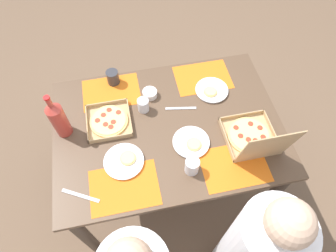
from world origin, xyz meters
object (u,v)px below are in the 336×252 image
object	(u,v)px
cup_clear_left	(113,77)
condiment_bowl	(150,94)
plate_far_left	(212,90)
plate_far_right	(124,161)
cup_red	(143,105)
diner_left_seat	(251,251)
pizza_box_edge_far	(109,121)
pizza_box_corner_right	(253,138)
plate_near_left	(191,142)
cup_dark	(192,166)
soda_bottle	(58,119)

from	to	relation	value
cup_clear_left	condiment_bowl	size ratio (longest dim) A/B	1.03
plate_far_left	plate_far_right	bearing A→B (deg)	31.98
cup_red	diner_left_seat	size ratio (longest dim) A/B	0.07
plate_far_right	condiment_bowl	distance (m)	0.48
pizza_box_edge_far	pizza_box_corner_right	size ratio (longest dim) A/B	0.78
pizza_box_edge_far	plate_near_left	size ratio (longest dim) A/B	1.22
pizza_box_edge_far	plate_far_right	size ratio (longest dim) A/B	1.16
pizza_box_corner_right	diner_left_seat	size ratio (longest dim) A/B	0.26
cup_dark	cup_clear_left	bearing A→B (deg)	-64.03
plate_far_left	diner_left_seat	xyz separation A→B (m)	(0.02, 0.94, -0.22)
condiment_bowl	plate_far_left	bearing A→B (deg)	173.30
plate_far_right	plate_near_left	bearing A→B (deg)	-174.48
soda_bottle	cup_dark	distance (m)	0.77
cup_red	condiment_bowl	size ratio (longest dim) A/B	0.97
pizza_box_corner_right	condiment_bowl	size ratio (longest dim) A/B	3.64
pizza_box_corner_right	plate_far_right	distance (m)	0.73
condiment_bowl	soda_bottle	bearing A→B (deg)	16.61
plate_far_right	cup_dark	distance (m)	0.37
plate_far_right	cup_dark	xyz separation A→B (m)	(-0.35, 0.12, 0.04)
pizza_box_edge_far	cup_dark	distance (m)	0.57
plate_far_left	condiment_bowl	distance (m)	0.39
cup_clear_left	diner_left_seat	size ratio (longest dim) A/B	0.08
pizza_box_corner_right	cup_clear_left	distance (m)	0.94
pizza_box_edge_far	cup_red	world-z (taller)	cup_red
diner_left_seat	plate_near_left	bearing A→B (deg)	-71.73
plate_near_left	cup_red	distance (m)	0.37
pizza_box_edge_far	plate_far_left	world-z (taller)	pizza_box_edge_far
cup_dark	plate_far_left	bearing A→B (deg)	-117.30
cup_clear_left	condiment_bowl	bearing A→B (deg)	143.21
plate_near_left	diner_left_seat	world-z (taller)	diner_left_seat
cup_dark	condiment_bowl	bearing A→B (deg)	-76.44
plate_far_right	cup_dark	size ratio (longest dim) A/B	2.22
cup_clear_left	cup_red	distance (m)	0.30
plate_near_left	plate_far_right	world-z (taller)	same
plate_far_right	cup_red	xyz separation A→B (m)	(-0.16, -0.33, 0.03)
cup_clear_left	cup_red	world-z (taller)	cup_clear_left
plate_near_left	cup_dark	bearing A→B (deg)	76.17
soda_bottle	diner_left_seat	world-z (taller)	diner_left_seat
diner_left_seat	pizza_box_edge_far	bearing A→B (deg)	-52.51
plate_far_left	soda_bottle	xyz separation A→B (m)	(0.92, 0.11, 0.12)
pizza_box_edge_far	plate_far_left	xyz separation A→B (m)	(-0.66, -0.10, -0.00)
plate_far_left	cup_red	world-z (taller)	cup_red
pizza_box_corner_right	cup_red	world-z (taller)	pizza_box_corner_right
plate_far_right	cup_red	distance (m)	0.37
pizza_box_corner_right	cup_clear_left	world-z (taller)	pizza_box_corner_right
cup_clear_left	pizza_box_corner_right	bearing A→B (deg)	139.76
pizza_box_corner_right	cup_dark	xyz separation A→B (m)	(0.38, 0.10, 0.00)
pizza_box_corner_right	plate_far_right	size ratio (longest dim) A/B	1.50
pizza_box_corner_right	cup_dark	bearing A→B (deg)	14.36
soda_bottle	plate_far_left	bearing A→B (deg)	-173.04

